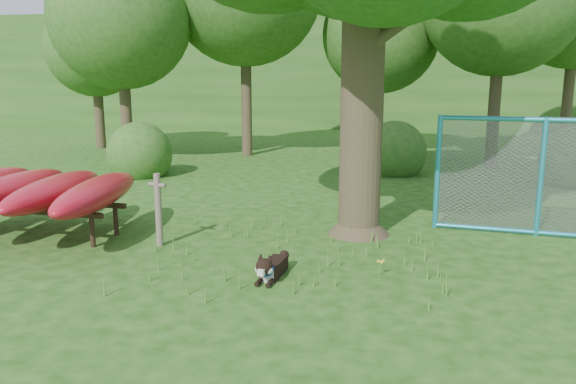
# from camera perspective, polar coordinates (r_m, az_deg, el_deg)

# --- Properties ---
(ground) EXTENTS (80.00, 80.00, 0.00)m
(ground) POSITION_cam_1_polar(r_m,az_deg,el_deg) (7.75, -2.92, -9.01)
(ground) COLOR #1A460E
(ground) RESTS_ON ground
(wooden_post) EXTENTS (0.33, 0.16, 1.20)m
(wooden_post) POSITION_cam_1_polar(r_m,az_deg,el_deg) (9.35, -13.04, -1.59)
(wooden_post) COLOR #63594A
(wooden_post) RESTS_ON ground
(kayak_rack) EXTENTS (3.32, 3.31, 1.06)m
(kayak_rack) POSITION_cam_1_polar(r_m,az_deg,el_deg) (10.60, -24.43, 0.19)
(kayak_rack) COLOR black
(kayak_rack) RESTS_ON ground
(husky_dog) EXTENTS (0.34, 0.98, 0.44)m
(husky_dog) POSITION_cam_1_polar(r_m,az_deg,el_deg) (7.78, -1.74, -7.71)
(husky_dog) COLOR black
(husky_dog) RESTS_ON ground
(fence_section) EXTENTS (3.50, 0.63, 3.44)m
(fence_section) POSITION_cam_1_polar(r_m,az_deg,el_deg) (10.54, 24.31, 1.36)
(fence_section) COLOR #279ABA
(fence_section) RESTS_ON ground
(wildflower_clump) EXTENTS (0.11, 0.10, 0.24)m
(wildflower_clump) POSITION_cam_1_polar(r_m,az_deg,el_deg) (7.96, 9.37, -7.12)
(wildflower_clump) COLOR #4A832A
(wildflower_clump) RESTS_ON ground
(bg_tree_a) EXTENTS (4.40, 4.40, 6.70)m
(bg_tree_a) POSITION_cam_1_polar(r_m,az_deg,el_deg) (18.96, -16.65, 16.55)
(bg_tree_a) COLOR #3A3020
(bg_tree_a) RESTS_ON ground
(bg_tree_c) EXTENTS (4.00, 4.00, 6.12)m
(bg_tree_c) POSITION_cam_1_polar(r_m,az_deg,el_deg) (20.13, 9.41, 15.49)
(bg_tree_c) COLOR #3A3020
(bg_tree_c) RESTS_ON ground
(bg_tree_f) EXTENTS (3.60, 3.60, 5.55)m
(bg_tree_f) POSITION_cam_1_polar(r_m,az_deg,el_deg) (22.70, -19.03, 13.62)
(bg_tree_f) COLOR #3A3020
(bg_tree_f) RESTS_ON ground
(shrub_left) EXTENTS (1.80, 1.80, 1.80)m
(shrub_left) POSITION_cam_1_polar(r_m,az_deg,el_deg) (16.22, -14.75, 1.62)
(shrub_left) COLOR #28561B
(shrub_left) RESTS_ON ground
(shrub_right) EXTENTS (1.80, 1.80, 1.80)m
(shrub_right) POSITION_cam_1_polar(r_m,az_deg,el_deg) (16.11, 26.97, 0.65)
(shrub_right) COLOR #28561B
(shrub_right) RESTS_ON ground
(shrub_mid) EXTENTS (1.80, 1.80, 1.80)m
(shrub_mid) POSITION_cam_1_polar(r_m,az_deg,el_deg) (16.32, 10.68, 1.87)
(shrub_mid) COLOR #28561B
(shrub_mid) RESTS_ON ground
(wooded_hillside) EXTENTS (80.00, 12.00, 6.00)m
(wooded_hillside) POSITION_cam_1_polar(r_m,az_deg,el_deg) (35.12, 6.84, 12.09)
(wooded_hillside) COLOR #28561B
(wooded_hillside) RESTS_ON ground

